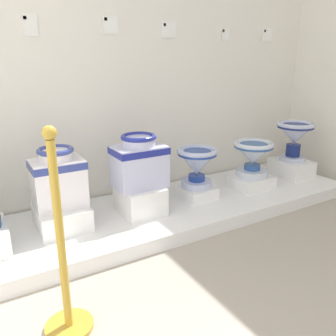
{
  "coord_description": "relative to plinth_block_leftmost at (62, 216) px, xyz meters",
  "views": [
    {
      "loc": [
        0.56,
        -0.33,
        1.31
      ],
      "look_at": [
        1.96,
        2.03,
        0.44
      ],
      "focal_mm": 37.44,
      "sensor_mm": 36.0,
      "label": 1
    }
  ],
  "objects": [
    {
      "name": "plinth_block_leftmost",
      "position": [
        0.0,
        0.0,
        0.0
      ],
      "size": [
        0.36,
        0.4,
        0.17
      ],
      "primitive_type": "cube",
      "color": "white",
      "rests_on": "display_platform"
    },
    {
      "name": "wall_back",
      "position": [
        0.89,
        0.48,
        1.44
      ],
      "size": [
        4.16,
        0.06,
        3.27
      ],
      "primitive_type": "cube",
      "color": "white",
      "rests_on": "ground_plane"
    },
    {
      "name": "plinth_block_squat_floral",
      "position": [
        1.78,
        -0.09,
        -0.03
      ],
      "size": [
        0.39,
        0.3,
        0.11
      ],
      "primitive_type": "cube",
      "color": "white",
      "rests_on": "display_platform"
    },
    {
      "name": "info_placard_second",
      "position": [
        0.01,
        0.44,
        1.34
      ],
      "size": [
        0.1,
        0.01,
        0.15
      ],
      "color": "white"
    },
    {
      "name": "info_placard_third",
      "position": [
        0.63,
        0.44,
        1.36
      ],
      "size": [
        0.13,
        0.01,
        0.14
      ],
      "color": "white"
    },
    {
      "name": "antique_toilet_pale_glazed",
      "position": [
        2.39,
        -0.05,
        0.36
      ],
      "size": [
        0.37,
        0.37,
        0.4
      ],
      "color": "silver",
      "rests_on": "plinth_block_pale_glazed"
    },
    {
      "name": "stanchion_post_near_left",
      "position": [
        -0.21,
        -0.91,
        0.13
      ],
      "size": [
        0.24,
        0.24,
        1.04
      ],
      "color": "gold",
      "rests_on": "ground_plane"
    },
    {
      "name": "antique_toilet_leftmost",
      "position": [
        0.0,
        0.0,
        0.3
      ],
      "size": [
        0.36,
        0.27,
        0.44
      ],
      "color": "white",
      "rests_on": "plinth_block_leftmost"
    },
    {
      "name": "plinth_block_tall_cobalt",
      "position": [
        0.61,
        -0.06,
        0.03
      ],
      "size": [
        0.32,
        0.36,
        0.22
      ],
      "primitive_type": "cube",
      "color": "white",
      "rests_on": "display_platform"
    },
    {
      "name": "info_placard_sixth",
      "position": [
        2.39,
        0.44,
        1.34
      ],
      "size": [
        0.14,
        0.01,
        0.13
      ],
      "color": "white"
    },
    {
      "name": "ground_plane",
      "position": [
        0.89,
        -1.42,
        -0.21
      ],
      "size": [
        5.96,
        5.33,
        0.02
      ],
      "primitive_type": "cube",
      "color": "#A3998C"
    },
    {
      "name": "antique_toilet_slender_white",
      "position": [
        1.19,
        -0.02,
        0.24
      ],
      "size": [
        0.36,
        0.36,
        0.35
      ],
      "color": "silver",
      "rests_on": "plinth_block_slender_white"
    },
    {
      "name": "info_placard_fifth",
      "position": [
        1.82,
        0.44,
        1.33
      ],
      "size": [
        0.1,
        0.01,
        0.11
      ],
      "color": "white"
    },
    {
      "name": "display_platform",
      "position": [
        0.89,
        -0.04,
        -0.14
      ],
      "size": [
        3.54,
        0.95,
        0.11
      ],
      "primitive_type": "cube",
      "color": "white",
      "rests_on": "ground_plane"
    },
    {
      "name": "plinth_block_slender_white",
      "position": [
        1.19,
        -0.02,
        -0.03
      ],
      "size": [
        0.29,
        0.31,
        0.1
      ],
      "primitive_type": "cube",
      "color": "white",
      "rests_on": "display_platform"
    },
    {
      "name": "antique_toilet_squat_floral",
      "position": [
        1.78,
        -0.09,
        0.24
      ],
      "size": [
        0.38,
        0.38,
        0.34
      ],
      "color": "silver",
      "rests_on": "plinth_block_squat_floral"
    },
    {
      "name": "info_placard_fourth",
      "position": [
        1.18,
        0.44,
        1.35
      ],
      "size": [
        0.14,
        0.01,
        0.14
      ],
      "color": "white"
    },
    {
      "name": "antique_toilet_tall_cobalt",
      "position": [
        0.61,
        -0.06,
        0.35
      ],
      "size": [
        0.4,
        0.28,
        0.42
      ],
      "color": "silver",
      "rests_on": "plinth_block_tall_cobalt"
    },
    {
      "name": "plinth_block_pale_glazed",
      "position": [
        2.39,
        -0.05,
        0.0
      ],
      "size": [
        0.31,
        0.4,
        0.17
      ],
      "primitive_type": "cube",
      "color": "white",
      "rests_on": "display_platform"
    }
  ]
}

